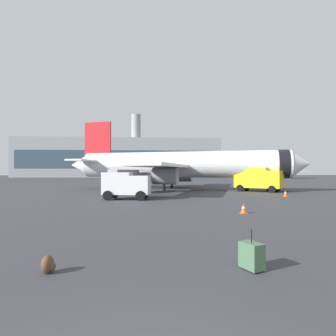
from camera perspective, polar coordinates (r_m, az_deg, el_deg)
The scene contains 11 objects.
airplane_at_gate at distance 41.84m, azimuth 2.37°, elevation 0.64°, with size 34.90×31.88×10.50m.
airplane_taxiing at distance 125.26m, azimuth 21.71°, elevation -0.66°, with size 23.13×25.71×7.57m.
service_truck at distance 35.46m, azimuth -7.88°, elevation -2.42°, with size 5.13×4.70×2.90m.
fuel_truck at distance 39.96m, azimuth 17.54°, elevation -1.97°, with size 6.15×5.68×3.20m.
cargo_van at distance 27.61m, azimuth -8.40°, elevation -3.25°, with size 4.67×2.95×2.60m.
safety_cone_near at distance 32.82m, azimuth 22.46°, elevation -4.72°, with size 0.44×0.44×0.71m.
safety_cone_mid at distance 43.60m, azimuth 7.11°, elevation -3.76°, with size 0.44×0.44×0.69m.
safety_cone_far at distance 18.97m, azimuth 14.89°, elevation -7.83°, with size 0.44×0.44×0.65m.
rolling_suitcase at distance 8.44m, azimuth 16.39°, elevation -16.45°, with size 0.61×0.74×1.10m.
traveller_backpack at distance 8.52m, azimuth -22.87°, elevation -17.39°, with size 0.36×0.40×0.48m.
terminal_building at distance 136.86m, azimuth -9.59°, elevation 1.98°, with size 92.86×19.04×29.84m.
Camera 1 is at (0.14, -3.01, 2.69)m, focal length 30.45 mm.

